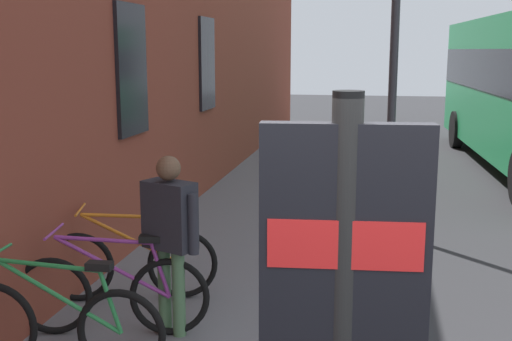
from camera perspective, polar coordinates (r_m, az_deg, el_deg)
ground at (r=8.50m, az=20.63°, el=-8.05°), size 60.00×60.00×0.00m
sidewalk_pavement at (r=10.35m, az=3.57°, el=-3.69°), size 24.00×3.50×0.12m
bicycle_by_door at (r=5.37m, az=-17.35°, el=-13.15°), size 0.48×1.77×0.97m
bicycle_nearest_sign at (r=5.90m, az=-12.83°, el=-10.71°), size 0.50×1.75×0.97m
bicycle_under_window at (r=6.65m, az=-11.11°, el=-8.15°), size 0.63×1.72×0.97m
transit_info_sign at (r=2.20m, az=7.73°, el=-14.23°), size 0.14×0.56×2.40m
pedestrian_crossing_street at (r=5.64m, az=-7.74°, el=-5.04°), size 0.40×0.58×1.63m
street_lamp at (r=9.23m, az=12.42°, el=13.38°), size 0.28×0.28×5.01m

